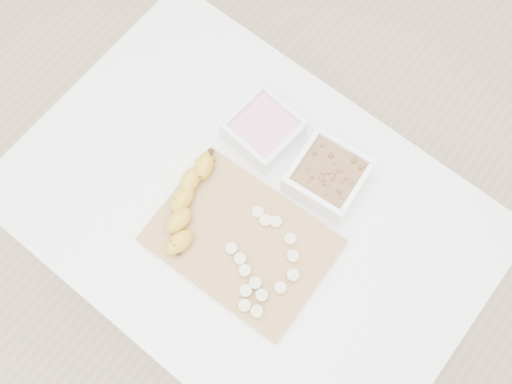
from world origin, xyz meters
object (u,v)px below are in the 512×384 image
Objects in this scene: bowl_yogurt at (264,129)px; banana at (188,205)px; bowl_granola at (328,176)px; cutting_board at (242,241)px; table at (248,223)px.

banana is (-0.02, -0.23, 0.00)m from bowl_yogurt.
cutting_board is at bearing -104.93° from bowl_granola.
cutting_board is at bearing -5.28° from banana.
bowl_granola is at bearing 75.07° from cutting_board.
banana reaches higher than table.
bowl_yogurt is at bearing 117.53° from cutting_board.
bowl_granola is 0.23m from cutting_board.
table is 0.12m from cutting_board.
table is 6.79× the size of bowl_yogurt.
table is 6.35× the size of bowl_granola.
table is at bearing -119.63° from bowl_granola.
bowl_yogurt reaches higher than cutting_board.
bowl_granola is (0.09, 0.16, 0.13)m from table.
bowl_yogurt reaches higher than table.
cutting_board is (0.03, -0.06, 0.10)m from table.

